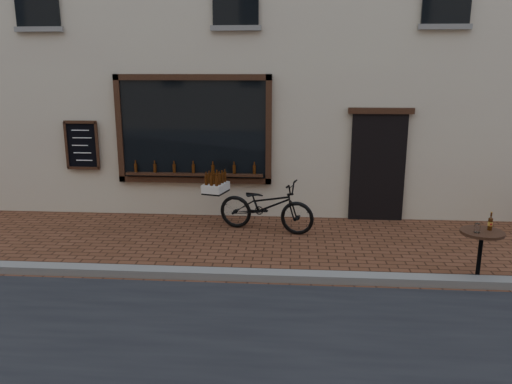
{
  "coord_description": "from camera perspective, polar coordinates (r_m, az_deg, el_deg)",
  "views": [
    {
      "loc": [
        0.18,
        -6.74,
        3.06
      ],
      "look_at": [
        -0.43,
        1.2,
        1.1
      ],
      "focal_mm": 35.0,
      "sensor_mm": 36.0,
      "label": 1
    }
  ],
  "objects": [
    {
      "name": "ground",
      "position": [
        7.41,
        2.64,
        -10.6
      ],
      "size": [
        90.0,
        90.0,
        0.0
      ],
      "primitive_type": "plane",
      "color": "#542D1B",
      "rests_on": "ground"
    },
    {
      "name": "cargo_bicycle",
      "position": [
        9.63,
        0.93,
        -1.51
      ],
      "size": [
        2.28,
        1.19,
        1.07
      ],
      "rotation": [
        0.0,
        0.0,
        1.3
      ],
      "color": "black",
      "rests_on": "ground"
    },
    {
      "name": "bistro_table",
      "position": [
        8.01,
        24.31,
        -5.63
      ],
      "size": [
        0.62,
        0.62,
        1.06
      ],
      "color": "black",
      "rests_on": "ground"
    },
    {
      "name": "kerb",
      "position": [
        7.57,
        2.7,
        -9.56
      ],
      "size": [
        90.0,
        0.25,
        0.12
      ],
      "primitive_type": "cube",
      "color": "slate",
      "rests_on": "ground"
    }
  ]
}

